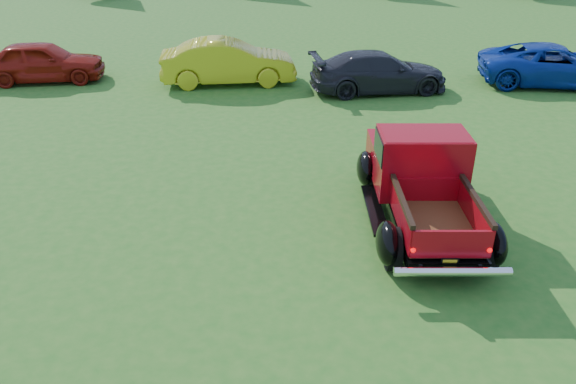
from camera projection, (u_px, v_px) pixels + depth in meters
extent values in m
plane|color=#255D1A|center=(316.00, 243.00, 9.84)|extent=(120.00, 120.00, 0.00)
cylinder|color=black|center=(392.00, 249.00, 9.02)|extent=(0.22, 0.72, 0.71)
cylinder|color=black|center=(487.00, 249.00, 9.02)|extent=(0.22, 0.72, 0.71)
cylinder|color=black|center=(370.00, 173.00, 11.56)|extent=(0.22, 0.72, 0.71)
cylinder|color=black|center=(443.00, 173.00, 11.56)|extent=(0.22, 0.72, 0.71)
cube|color=black|center=(421.00, 203.00, 10.31)|extent=(1.30, 4.21, 0.18)
cube|color=#980811|center=(407.00, 153.00, 11.45)|extent=(1.53, 1.36, 0.55)
cube|color=silver|center=(401.00, 141.00, 12.06)|extent=(1.43, 0.07, 0.45)
cube|color=#980811|center=(421.00, 163.00, 10.28)|extent=(1.60, 1.05, 1.16)
cube|color=black|center=(423.00, 147.00, 10.14)|extent=(1.63, 0.96, 0.45)
cube|color=#980811|center=(424.00, 135.00, 10.03)|extent=(1.53, 0.95, 0.07)
cube|color=brown|center=(436.00, 227.00, 9.24)|extent=(1.23, 1.80, 0.04)
cube|color=#980811|center=(401.00, 215.00, 9.14)|extent=(0.07, 1.78, 0.46)
cube|color=#980811|center=(474.00, 215.00, 9.14)|extent=(0.07, 1.78, 0.46)
cube|color=#980811|center=(426.00, 190.00, 9.93)|extent=(1.20, 0.06, 0.46)
cube|color=#980811|center=(452.00, 244.00, 8.35)|extent=(1.20, 0.07, 0.46)
cube|color=black|center=(402.00, 200.00, 9.01)|extent=(0.10, 1.79, 0.08)
cube|color=black|center=(477.00, 200.00, 9.01)|extent=(0.10, 1.79, 0.08)
ellipsoid|color=black|center=(387.00, 243.00, 8.97)|extent=(0.42, 0.95, 0.79)
ellipsoid|color=black|center=(493.00, 243.00, 8.97)|extent=(0.42, 0.95, 0.79)
ellipsoid|color=black|center=(366.00, 168.00, 11.51)|extent=(0.42, 0.95, 0.79)
ellipsoid|color=black|center=(448.00, 168.00, 11.51)|extent=(0.42, 0.95, 0.79)
cube|color=black|center=(375.00, 209.00, 10.32)|extent=(0.31, 1.88, 0.05)
cube|color=black|center=(467.00, 209.00, 10.31)|extent=(0.31, 1.88, 0.05)
cylinder|color=silver|center=(453.00, 272.00, 8.30)|extent=(1.74, 0.16, 0.14)
cube|color=black|center=(450.00, 262.00, 8.45)|extent=(0.27, 0.02, 0.13)
cube|color=gold|center=(450.00, 262.00, 8.44)|extent=(0.21, 0.01, 0.09)
sphere|color=#CC0505|center=(413.00, 250.00, 8.36)|extent=(0.08, 0.08, 0.08)
sphere|color=#CC0505|center=(490.00, 250.00, 8.36)|extent=(0.08, 0.08, 0.08)
imported|color=maroon|center=(42.00, 61.00, 18.54)|extent=(4.08, 2.03, 1.34)
imported|color=gold|center=(228.00, 62.00, 18.29)|extent=(4.48, 1.96, 1.43)
imported|color=black|center=(379.00, 72.00, 17.55)|extent=(4.49, 2.33, 1.24)
imported|color=navy|center=(554.00, 65.00, 18.19)|extent=(4.92, 2.74, 1.30)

